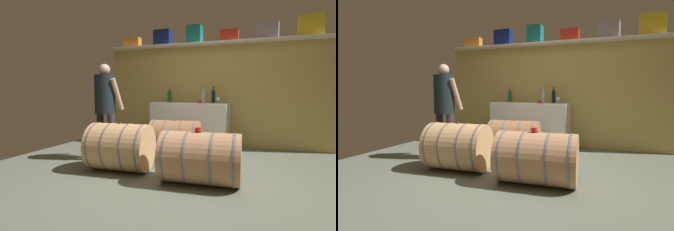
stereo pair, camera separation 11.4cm
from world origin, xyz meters
The scene contains 20 objects.
ground_plane centered at (0.00, 0.59, -0.01)m, with size 5.77×7.95×0.02m, color #616758.
back_wall_panel centered at (0.00, 2.38, 1.01)m, with size 4.57×0.10×2.01m, color tan.
high_shelf_board centered at (0.00, 2.23, 2.03)m, with size 4.21×0.40×0.03m, color white.
toolcase_orange centered at (-1.74, 2.23, 2.15)m, with size 0.36×0.18×0.21m, color orange.
toolcase_navy centered at (-1.02, 2.23, 2.20)m, with size 0.36×0.20×0.32m, color navy.
toolcase_teal centered at (-0.34, 2.23, 2.22)m, with size 0.28×0.29×0.35m, color #177877.
toolcase_red centered at (0.35, 2.23, 2.15)m, with size 0.34×0.24×0.22m, color red.
toolcase_grey centered at (1.04, 2.23, 2.19)m, with size 0.36×0.29×0.30m, color gray.
toolcase_yellow centered at (1.73, 2.23, 2.22)m, with size 0.41×0.23×0.36m, color yellow.
work_cabinet centered at (-0.35, 2.01, 0.44)m, with size 1.48×0.62×0.87m, color white.
wine_bottle_clear centered at (-0.11, 2.06, 1.00)m, with size 0.07×0.07×0.29m.
wine_bottle_green centered at (-0.87, 2.21, 1.00)m, with size 0.07×0.07×0.28m.
wine_bottle_dark centered at (0.08, 2.11, 1.01)m, with size 0.07×0.07×0.32m.
wine_glass centered at (0.22, 1.92, 0.96)m, with size 0.08×0.08×0.13m.
red_funnel centered at (-0.11, 1.83, 0.92)m, with size 0.11×0.11×0.09m, color red.
wine_barrel_near centered at (0.36, 0.01, 0.32)m, with size 1.00×0.70×0.64m.
wine_barrel_far centered at (-0.82, 0.13, 0.33)m, with size 0.89×0.73×0.67m.
wine_barrel_flank centered at (-0.33, 1.06, 0.32)m, with size 0.88×0.71×0.64m.
tasting_cup centered at (0.33, 0.01, 0.66)m, with size 0.07×0.07×0.05m, color red.
winemaker_pouring centered at (-1.36, 0.58, 0.94)m, with size 0.50×0.43×1.54m.
Camera 1 is at (1.13, -3.08, 1.14)m, focal length 28.73 mm.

